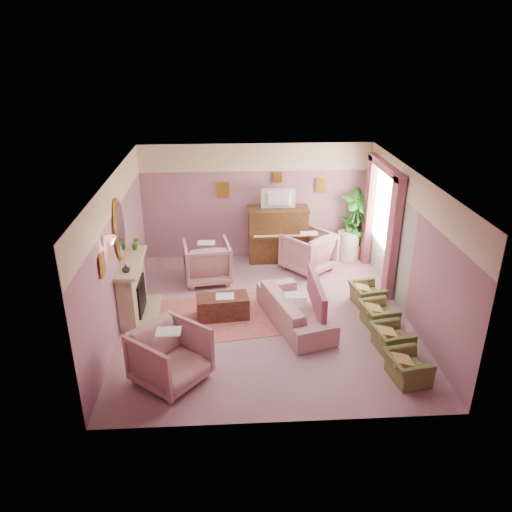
{
  "coord_description": "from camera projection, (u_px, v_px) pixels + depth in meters",
  "views": [
    {
      "loc": [
        -0.7,
        -8.54,
        5.04
      ],
      "look_at": [
        -0.16,
        0.4,
        1.11
      ],
      "focal_mm": 35.0,
      "sensor_mm": 36.0,
      "label": 1
    }
  ],
  "objects": [
    {
      "name": "piano_keyshelf",
      "position": [
        279.0,
        237.0,
        11.73
      ],
      "size": [
        1.3,
        0.12,
        0.06
      ],
      "primitive_type": "cube",
      "color": "#432914",
      "rests_on": "piano"
    },
    {
      "name": "floral_armchair_front",
      "position": [
        170.0,
        354.0,
        7.78
      ],
      "size": [
        0.99,
        0.99,
        1.03
      ],
      "primitive_type": "imported",
      "color": "tan",
      "rests_on": "floor"
    },
    {
      "name": "fireplace_surround",
      "position": [
        132.0,
        289.0,
        9.69
      ],
      "size": [
        0.3,
        1.4,
        1.1
      ],
      "primitive_type": "cube",
      "color": "tan",
      "rests_on": "floor"
    },
    {
      "name": "side_table",
      "position": [
        348.0,
        245.0,
        12.26
      ],
      "size": [
        0.52,
        0.52,
        0.7
      ],
      "primitive_type": "cylinder",
      "color": "white",
      "rests_on": "floor"
    },
    {
      "name": "piano",
      "position": [
        278.0,
        235.0,
        12.08
      ],
      "size": [
        1.4,
        0.6,
        1.3
      ],
      "primitive_type": "cube",
      "color": "#432914",
      "rests_on": "floor"
    },
    {
      "name": "palm_pot",
      "position": [
        353.0,
        252.0,
        12.36
      ],
      "size": [
        0.34,
        0.34,
        0.34
      ],
      "primitive_type": "cylinder",
      "color": "#9C5C4D",
      "rests_on": "floor"
    },
    {
      "name": "wall_front",
      "position": [
        284.0,
        339.0,
        6.56
      ],
      "size": [
        5.5,
        0.02,
        2.8
      ],
      "primitive_type": "cube",
      "color": "slate",
      "rests_on": "floor"
    },
    {
      "name": "olive_chair_c",
      "position": [
        378.0,
        312.0,
        9.39
      ],
      "size": [
        0.48,
        0.69,
        0.6
      ],
      "primitive_type": "imported",
      "color": "#5B6433",
      "rests_on": "floor"
    },
    {
      "name": "olive_chair_d",
      "position": [
        367.0,
        291.0,
        10.14
      ],
      "size": [
        0.48,
        0.69,
        0.6
      ],
      "primitive_type": "imported",
      "color": "#5B6433",
      "rests_on": "floor"
    },
    {
      "name": "floor",
      "position": [
        265.0,
        315.0,
        9.86
      ],
      "size": [
        5.5,
        6.0,
        0.01
      ],
      "primitive_type": "cube",
      "color": "gray",
      "rests_on": "ground"
    },
    {
      "name": "picture_rail_band",
      "position": [
        256.0,
        157.0,
        11.6
      ],
      "size": [
        5.5,
        0.01,
        0.65
      ],
      "primitive_type": "cube",
      "color": "beige",
      "rests_on": "wall_back"
    },
    {
      "name": "mantel_shelf",
      "position": [
        131.0,
        263.0,
        9.46
      ],
      "size": [
        0.4,
        1.55,
        0.07
      ],
      "primitive_type": "cube",
      "color": "tan",
      "rests_on": "fireplace_surround"
    },
    {
      "name": "mantel_vase",
      "position": [
        126.0,
        268.0,
        8.96
      ],
      "size": [
        0.16,
        0.16,
        0.16
      ],
      "primitive_type": "imported",
      "color": "beige",
      "rests_on": "mantel_shelf"
    },
    {
      "name": "wall_right",
      "position": [
        410.0,
        247.0,
        9.45
      ],
      "size": [
        0.02,
        6.0,
        2.8
      ],
      "primitive_type": "cube",
      "color": "slate",
      "rests_on": "floor"
    },
    {
      "name": "print_back_mid",
      "position": [
        278.0,
        177.0,
        11.79
      ],
      "size": [
        0.22,
        0.03,
        0.26
      ],
      "primitive_type": "cube",
      "color": "#AD8625",
      "rests_on": "wall_back"
    },
    {
      "name": "olive_chair_b",
      "position": [
        392.0,
        336.0,
        8.64
      ],
      "size": [
        0.48,
        0.69,
        0.6
      ],
      "primitive_type": "imported",
      "color": "#5B6433",
      "rests_on": "floor"
    },
    {
      "name": "table_paper",
      "position": [
        225.0,
        296.0,
        9.63
      ],
      "size": [
        0.35,
        0.28,
        0.01
      ],
      "primitive_type": "cube",
      "color": "silver",
      "rests_on": "coffee_table"
    },
    {
      "name": "television",
      "position": [
        279.0,
        198.0,
        11.65
      ],
      "size": [
        0.8,
        0.12,
        0.48
      ],
      "primitive_type": "imported",
      "color": "black",
      "rests_on": "piano"
    },
    {
      "name": "side_plant_big",
      "position": [
        350.0,
        225.0,
        12.05
      ],
      "size": [
        0.3,
        0.3,
        0.34
      ],
      "primitive_type": "imported",
      "color": "#226B1E",
      "rests_on": "side_table"
    },
    {
      "name": "fireplace_inset",
      "position": [
        138.0,
        296.0,
        9.75
      ],
      "size": [
        0.18,
        0.72,
        0.68
      ],
      "primitive_type": "cube",
      "color": "black",
      "rests_on": "floor"
    },
    {
      "name": "curtain_right",
      "position": [
        369.0,
        210.0,
        11.74
      ],
      "size": [
        0.16,
        0.34,
        2.6
      ],
      "primitive_type": "cube",
      "color": "#8F4658",
      "rests_on": "floor"
    },
    {
      "name": "sofa",
      "position": [
        295.0,
        303.0,
        9.44
      ],
      "size": [
        0.7,
        2.09,
        0.84
      ],
      "primitive_type": "imported",
      "color": "tan",
      "rests_on": "floor"
    },
    {
      "name": "mirror_frame",
      "position": [
        119.0,
        229.0,
        9.18
      ],
      "size": [
        0.04,
        0.72,
        1.2
      ],
      "primitive_type": "ellipsoid",
      "color": "#AD8625",
      "rests_on": "wall_left"
    },
    {
      "name": "mirror_glass",
      "position": [
        121.0,
        229.0,
        9.18
      ],
      "size": [
        0.01,
        0.6,
        1.06
      ],
      "primitive_type": "ellipsoid",
      "color": "white",
      "rests_on": "wall_left"
    },
    {
      "name": "window_blind",
      "position": [
        385.0,
        206.0,
        10.74
      ],
      "size": [
        0.03,
        1.4,
        1.8
      ],
      "primitive_type": "cube",
      "color": "beige",
      "rests_on": "wall_right"
    },
    {
      "name": "pelmet",
      "position": [
        386.0,
        167.0,
        10.39
      ],
      "size": [
        0.16,
        2.2,
        0.16
      ],
      "primitive_type": "cube",
      "color": "#8F4658",
      "rests_on": "wall_right"
    },
    {
      "name": "sofa_throw",
      "position": [
        317.0,
        294.0,
        9.39
      ],
      "size": [
        0.11,
        1.58,
        0.58
      ],
      "primitive_type": "cube",
      "color": "#8F4658",
      "rests_on": "sofa"
    },
    {
      "name": "stripe_panel",
      "position": [
        387.0,
        237.0,
        10.77
      ],
      "size": [
        0.01,
        3.0,
        2.15
      ],
      "primitive_type": "cube",
      "color": "#9EA499",
      "rests_on": "wall_right"
    },
    {
      "name": "print_left_wall",
      "position": [
        102.0,
        265.0,
        7.93
      ],
      "size": [
        0.03,
        0.28,
        0.36
      ],
      "primitive_type": "cube",
      "color": "#AD8625",
      "rests_on": "wall_left"
    },
    {
      "name": "floral_armchair_right",
      "position": [
        308.0,
        250.0,
        11.59
      ],
      "size": [
        0.99,
        0.99,
        1.03
      ],
      "primitive_type": "imported",
      "color": "tan",
      "rests_on": "floor"
    },
    {
      "name": "mantel_plant",
      "position": [
        135.0,
        243.0,
        9.89
      ],
      "size": [
        0.16,
        0.16,
        0.28
      ],
      "primitive_type": "imported",
      "color": "#226B1E",
      "rests_on": "mantel_shelf"
    },
    {
      "name": "olive_chair_a",
      "position": [
        408.0,
        364.0,
        7.89
      ],
      "size": [
        0.48,
        0.69,
        0.6
      ],
      "primitive_type": "imported",
      "color": "#5B6433",
      "rests_on": "floor"
    },
    {
      "name": "palm_plant",
      "position": [
        356.0,
        218.0,
        12.0
      ],
      "size": [
        0.76,
        0.76,
        1.44
      ],
      "primitive_type": "imported",
      "color": "#226B1E",
      "rests_on": "palm_pot"
    },
    {
      "name": "curtain_left",
      "position": [
        393.0,
        239.0,
        10.06
      ],
      "size": [
        0.16,
        0.34,
        2.6
      ],
      "primitive_type": "cube",
      "color": "#8F4658",
      "rests_on": "floor"
    },
    {
      "name": "ceiling",
      "position": [
        267.0,
        177.0,
        8.74
      ],
      "size": [
        5.5,
        6.0,
        0.01
      ],
      "primitive_type": "cube",
      "color": "white",
      "rests_on": "wall_back"
    },
    {
      "name": "coffee_table",
      "position": [
        223.0,
        307.0,
        9.72
      ],
      "size": [
        1.04,
        0.6,
        0.45
      ],
      "primitive_type": "cube",
      "rotation": [
        0.0,
        0.0,
        0.1
      ],
      "color": "#42231A",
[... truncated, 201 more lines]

